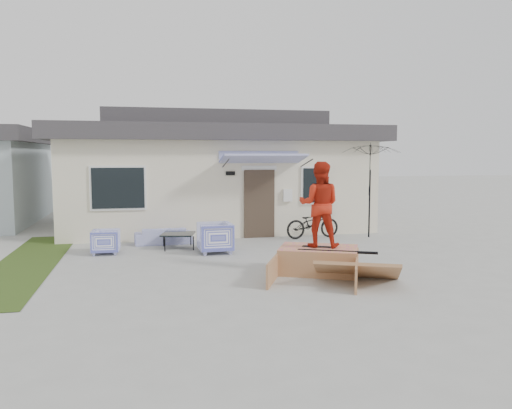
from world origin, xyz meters
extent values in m
plane|color=#9E9E99|center=(0.00, 0.00, 0.00)|extent=(90.00, 90.00, 0.00)
cube|color=#2A4115|center=(-5.20, 2.00, 0.00)|extent=(1.40, 8.00, 0.01)
cube|color=beige|center=(0.00, 8.00, 1.50)|extent=(10.00, 7.00, 3.00)
cube|color=#313338|center=(0.00, 8.00, 3.25)|extent=(10.80, 7.80, 0.50)
cube|color=#313338|center=(0.00, 8.00, 3.80)|extent=(7.50, 4.50, 0.60)
cube|color=#403125|center=(1.00, 4.46, 1.05)|extent=(0.95, 0.08, 2.10)
cube|color=white|center=(-3.20, 4.47, 1.60)|extent=(1.60, 0.06, 1.30)
cube|color=white|center=(2.80, 4.47, 1.60)|extent=(0.90, 0.06, 1.20)
cube|color=#484FBB|center=(1.00, 3.95, 2.45)|extent=(2.50, 1.09, 0.29)
imported|color=#484FBB|center=(-1.95, 4.00, 0.32)|extent=(1.64, 0.55, 0.63)
imported|color=#484FBB|center=(-3.46, 2.79, 0.35)|extent=(0.67, 0.71, 0.70)
imported|color=#484FBB|center=(-0.69, 2.31, 0.44)|extent=(0.83, 0.88, 0.88)
cube|color=black|center=(-1.59, 3.16, 0.21)|extent=(1.03, 1.03, 0.42)
imported|color=black|center=(2.57, 3.98, 0.56)|extent=(1.82, 0.85, 1.12)
cylinder|color=black|center=(4.36, 3.79, 1.05)|extent=(0.05, 0.05, 2.10)
imported|color=black|center=(4.36, 3.79, 1.75)|extent=(2.17, 2.07, 0.90)
cube|color=black|center=(1.22, -0.37, 0.57)|extent=(0.73, 0.47, 0.05)
imported|color=red|center=(1.22, -0.37, 1.52)|extent=(1.10, 0.99, 1.84)
camera|label=1|loc=(-2.49, -10.67, 2.56)|focal=35.48mm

